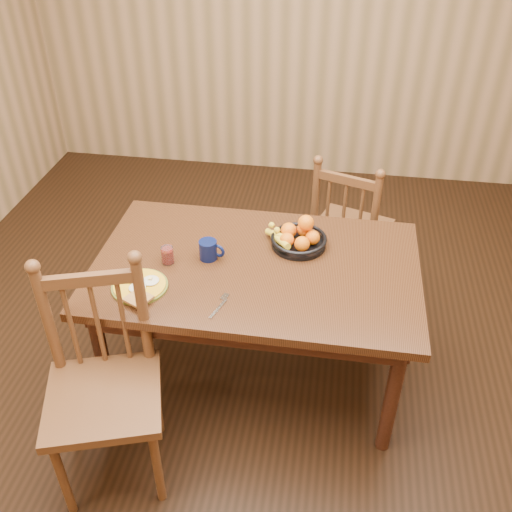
# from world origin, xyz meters

# --- Properties ---
(room) EXTENTS (4.52, 5.02, 2.72)m
(room) POSITION_xyz_m (0.00, 0.00, 1.35)
(room) COLOR black
(room) RESTS_ON ground
(dining_table) EXTENTS (1.60, 1.00, 0.75)m
(dining_table) POSITION_xyz_m (0.00, 0.00, 0.67)
(dining_table) COLOR black
(dining_table) RESTS_ON ground
(chair_far) EXTENTS (0.56, 0.54, 0.98)m
(chair_far) POSITION_xyz_m (0.46, 0.80, 0.48)
(chair_far) COLOR #522D18
(chair_far) RESTS_ON ground
(chair_near) EXTENTS (0.61, 0.59, 1.08)m
(chair_near) POSITION_xyz_m (-0.56, -0.68, 0.52)
(chair_near) COLOR #522D18
(chair_near) RESTS_ON ground
(breakfast_plate) EXTENTS (0.26, 0.30, 0.04)m
(breakfast_plate) POSITION_xyz_m (-0.51, -0.27, 0.76)
(breakfast_plate) COLOR #59601E
(breakfast_plate) RESTS_ON dining_table
(fork) EXTENTS (0.06, 0.18, 0.00)m
(fork) POSITION_xyz_m (-0.11, -0.33, 0.75)
(fork) COLOR silver
(fork) RESTS_ON dining_table
(spoon) EXTENTS (0.07, 0.15, 0.01)m
(spoon) POSITION_xyz_m (-0.46, -0.32, 0.75)
(spoon) COLOR silver
(spoon) RESTS_ON dining_table
(coffee_mug) EXTENTS (0.13, 0.09, 0.10)m
(coffee_mug) POSITION_xyz_m (-0.24, 0.01, 0.80)
(coffee_mug) COLOR #0A1237
(coffee_mug) RESTS_ON dining_table
(juice_glass) EXTENTS (0.06, 0.06, 0.09)m
(juice_glass) POSITION_xyz_m (-0.43, -0.05, 0.79)
(juice_glass) COLOR silver
(juice_glass) RESTS_ON dining_table
(fruit_bowl) EXTENTS (0.32, 0.29, 0.17)m
(fruit_bowl) POSITION_xyz_m (0.19, 0.20, 0.80)
(fruit_bowl) COLOR black
(fruit_bowl) RESTS_ON dining_table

